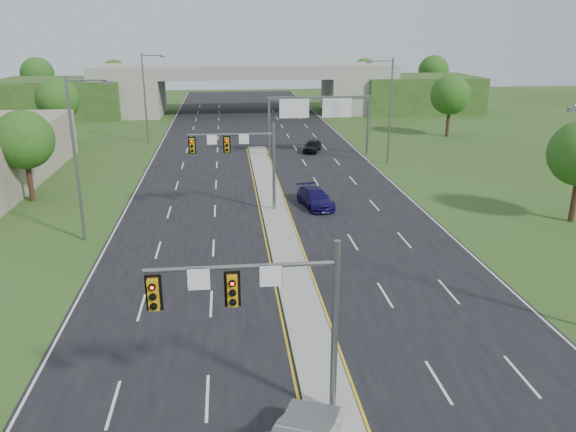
{
  "coord_description": "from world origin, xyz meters",
  "views": [
    {
      "loc": [
        -3.6,
        -17.35,
        13.77
      ],
      "look_at": [
        -0.04,
        14.68,
        3.0
      ],
      "focal_mm": 35.0,
      "sensor_mm": 36.0,
      "label": 1
    }
  ],
  "objects_px": {
    "overpass": "(246,92)",
    "signal_mast_near": "(271,306)",
    "signal_mast_far": "(244,153)",
    "sign_gantry": "(318,109)",
    "car_far_c": "(312,146)",
    "car_far_b": "(315,198)"
  },
  "relations": [
    {
      "from": "signal_mast_near",
      "to": "signal_mast_far",
      "type": "distance_m",
      "value": 25.0
    },
    {
      "from": "overpass",
      "to": "signal_mast_near",
      "type": "bearing_deg",
      "value": -91.62
    },
    {
      "from": "signal_mast_far",
      "to": "overpass",
      "type": "xyz_separation_m",
      "value": [
        2.26,
        55.07,
        -1.17
      ]
    },
    {
      "from": "car_far_b",
      "to": "car_far_c",
      "type": "xyz_separation_m",
      "value": [
        2.98,
        21.25,
        -0.03
      ]
    },
    {
      "from": "signal_mast_near",
      "to": "car_far_c",
      "type": "xyz_separation_m",
      "value": [
        8.67,
        47.09,
        -4.02
      ]
    },
    {
      "from": "signal_mast_near",
      "to": "overpass",
      "type": "bearing_deg",
      "value": 88.38
    },
    {
      "from": "overpass",
      "to": "car_far_b",
      "type": "relative_size",
      "value": 16.23
    },
    {
      "from": "signal_mast_near",
      "to": "car_far_c",
      "type": "relative_size",
      "value": 1.74
    },
    {
      "from": "overpass",
      "to": "car_far_c",
      "type": "bearing_deg",
      "value": -79.01
    },
    {
      "from": "signal_mast_far",
      "to": "car_far_c",
      "type": "bearing_deg",
      "value": 68.57
    },
    {
      "from": "signal_mast_far",
      "to": "overpass",
      "type": "distance_m",
      "value": 55.13
    },
    {
      "from": "signal_mast_far",
      "to": "car_far_c",
      "type": "height_order",
      "value": "signal_mast_far"
    },
    {
      "from": "signal_mast_near",
      "to": "signal_mast_far",
      "type": "relative_size",
      "value": 1.0
    },
    {
      "from": "signal_mast_far",
      "to": "sign_gantry",
      "type": "distance_m",
      "value": 21.91
    },
    {
      "from": "car_far_b",
      "to": "overpass",
      "type": "bearing_deg",
      "value": 82.7
    },
    {
      "from": "sign_gantry",
      "to": "car_far_b",
      "type": "height_order",
      "value": "sign_gantry"
    },
    {
      "from": "car_far_b",
      "to": "car_far_c",
      "type": "bearing_deg",
      "value": 71.1
    },
    {
      "from": "sign_gantry",
      "to": "car_far_c",
      "type": "xyz_separation_m",
      "value": [
        -0.28,
        2.09,
        -4.53
      ]
    },
    {
      "from": "car_far_b",
      "to": "sign_gantry",
      "type": "bearing_deg",
      "value": 69.44
    },
    {
      "from": "sign_gantry",
      "to": "car_far_b",
      "type": "distance_m",
      "value": 19.95
    },
    {
      "from": "overpass",
      "to": "car_far_c",
      "type": "height_order",
      "value": "overpass"
    },
    {
      "from": "sign_gantry",
      "to": "car_far_c",
      "type": "height_order",
      "value": "sign_gantry"
    }
  ]
}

